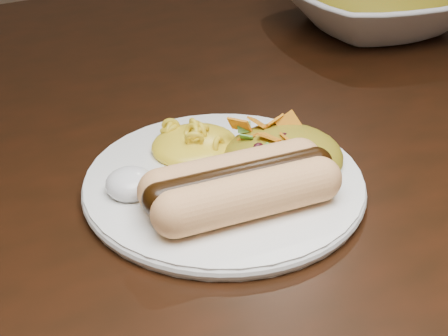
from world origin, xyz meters
name	(u,v)px	position (x,y,z in m)	size (l,w,h in m)	color
table	(138,203)	(0.00, 0.00, 0.66)	(1.60, 0.90, 0.75)	black
plate	(224,184)	(0.03, -0.14, 0.76)	(0.24, 0.24, 0.01)	white
hotdog	(241,184)	(0.02, -0.18, 0.78)	(0.14, 0.08, 0.04)	#FFC877
mac_and_cheese	(194,134)	(0.03, -0.09, 0.78)	(0.08, 0.07, 0.03)	yellow
sour_cream	(130,179)	(-0.05, -0.13, 0.78)	(0.04, 0.04, 0.03)	white
taco_salad	(284,146)	(0.09, -0.15, 0.78)	(0.11, 0.10, 0.05)	#AC630A
serving_bowl	(377,1)	(0.40, 0.12, 0.78)	(0.27, 0.27, 0.07)	silver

